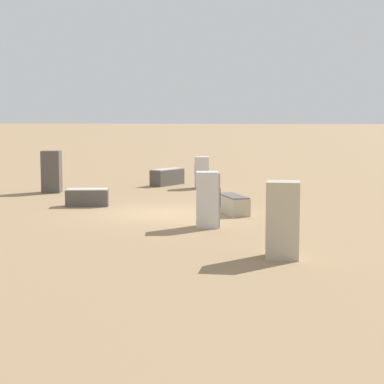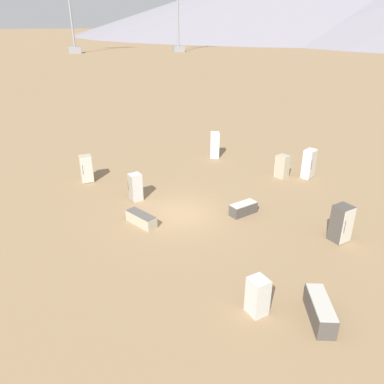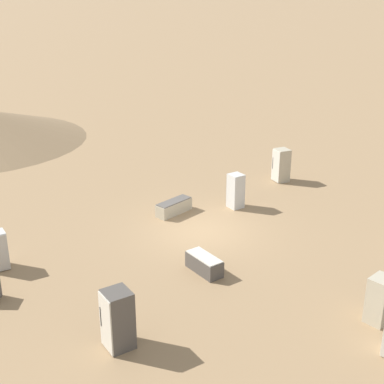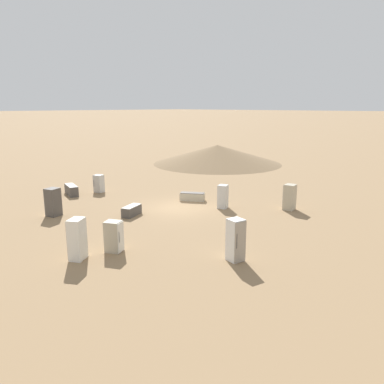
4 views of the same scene
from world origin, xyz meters
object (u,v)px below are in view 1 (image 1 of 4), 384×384
discarded_fridge_1 (202,172)px  discarded_fridge_2 (87,197)px  discarded_fridge_0 (283,220)px  discarded_fridge_9 (52,172)px  discarded_fridge_6 (233,204)px  discarded_fridge_4 (167,177)px  discarded_fridge_3 (208,200)px

discarded_fridge_1 → discarded_fridge_2: discarded_fridge_1 is taller
discarded_fridge_0 → discarded_fridge_9: size_ratio=0.97×
discarded_fridge_6 → discarded_fridge_4: bearing=-89.9°
discarded_fridge_0 → discarded_fridge_1: discarded_fridge_0 is taller
discarded_fridge_0 → discarded_fridge_6: 6.86m
discarded_fridge_1 → discarded_fridge_3: bearing=-178.2°
discarded_fridge_0 → discarded_fridge_3: size_ratio=1.08×
discarded_fridge_3 → discarded_fridge_4: discarded_fridge_3 is taller
discarded_fridge_2 → discarded_fridge_3: 6.13m
discarded_fridge_2 → discarded_fridge_6: size_ratio=0.88×
discarded_fridge_3 → discarded_fridge_6: (-0.08, -2.86, -0.49)m
discarded_fridge_2 → discarded_fridge_3: (-5.26, 3.11, 0.48)m
discarded_fridge_2 → discarded_fridge_9: (3.34, -3.53, 0.57)m
discarded_fridge_0 → discarded_fridge_3: discarded_fridge_0 is taller
discarded_fridge_4 → discarded_fridge_6: (-5.00, 8.06, -0.09)m
discarded_fridge_1 → discarded_fridge_2: (2.25, 6.97, -0.40)m
discarded_fridge_6 → discarded_fridge_9: bearing=-55.3°
discarded_fridge_1 → discarded_fridge_3: (-3.01, 10.07, 0.09)m
discarded_fridge_3 → discarded_fridge_9: (8.60, -6.64, 0.09)m
discarded_fridge_6 → discarded_fridge_2: bearing=-34.4°
discarded_fridge_1 → discarded_fridge_4: 2.12m
discarded_fridge_1 → discarded_fridge_9: size_ratio=0.80×
discarded_fridge_6 → discarded_fridge_9: (8.68, -3.78, 0.58)m
discarded_fridge_2 → discarded_fridge_4: 7.82m
discarded_fridge_2 → discarded_fridge_3: discarded_fridge_3 is taller
discarded_fridge_6 → discarded_fridge_9: 9.48m
discarded_fridge_4 → discarded_fridge_3: bearing=-48.9°
discarded_fridge_0 → discarded_fridge_4: 16.28m
discarded_fridge_0 → discarded_fridge_2: (7.91, -6.58, -0.54)m
discarded_fridge_2 → discarded_fridge_3: bearing=39.5°
discarded_fridge_0 → discarded_fridge_4: (7.58, -14.40, -0.47)m
discarded_fridge_2 → discarded_fridge_4: size_ratio=0.79×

